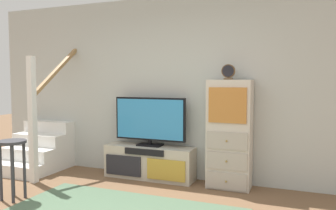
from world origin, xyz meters
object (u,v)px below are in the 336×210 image
side_cabinet (230,134)px  desk_clock (228,72)px  bar_stool_near (12,156)px  media_console (149,162)px  television (150,120)px

side_cabinet → desk_clock: 0.84m
bar_stool_near → media_console: bearing=50.2°
desk_clock → bar_stool_near: desk_clock is taller
desk_clock → television: bearing=178.6°
side_cabinet → bar_stool_near: side_cabinet is taller
bar_stool_near → side_cabinet: bearing=31.1°
side_cabinet → desk_clock: (-0.02, -0.01, 0.84)m
television → bar_stool_near: 1.90m
media_console → side_cabinet: (1.19, 0.01, 0.49)m
media_console → television: 0.63m
media_console → bar_stool_near: 1.87m
side_cabinet → bar_stool_near: (-2.37, -1.43, -0.19)m
desk_clock → bar_stool_near: bearing=-148.9°
media_console → desk_clock: size_ratio=6.63×
media_console → desk_clock: (1.17, -0.00, 1.33)m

